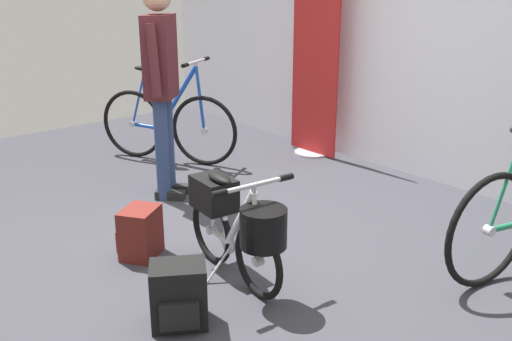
% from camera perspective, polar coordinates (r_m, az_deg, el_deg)
% --- Properties ---
extents(ground_plane, '(7.54, 7.54, 0.00)m').
position_cam_1_polar(ground_plane, '(3.89, -4.50, -8.01)').
color(ground_plane, '#38383F').
extents(back_wall, '(7.54, 0.10, 2.89)m').
position_cam_1_polar(back_wall, '(5.24, 17.38, 14.68)').
color(back_wall, silver).
rests_on(back_wall, ground_plane).
extents(floor_banner_stand, '(0.60, 0.36, 1.82)m').
position_cam_1_polar(floor_banner_stand, '(5.78, 5.81, 9.51)').
color(floor_banner_stand, '#B7B7BC').
rests_on(floor_banner_stand, ground_plane).
extents(folding_bike_foreground, '(0.96, 0.53, 0.69)m').
position_cam_1_polar(folding_bike_foreground, '(3.38, -1.86, -5.21)').
color(folding_bike_foreground, black).
rests_on(folding_bike_foreground, ground_plane).
extents(display_bike_left, '(1.28, 0.77, 1.01)m').
position_cam_1_polar(display_bike_left, '(5.67, -8.72, 4.62)').
color(display_bike_left, black).
rests_on(display_bike_left, ground_plane).
extents(visitor_near_wall, '(0.39, 0.41, 1.70)m').
position_cam_1_polar(visitor_near_wall, '(4.62, -9.31, 9.01)').
color(visitor_near_wall, navy).
rests_on(visitor_near_wall, ground_plane).
extents(backpack_on_floor, '(0.34, 0.36, 0.34)m').
position_cam_1_polar(backpack_on_floor, '(3.09, -7.62, -12.12)').
color(backpack_on_floor, black).
rests_on(backpack_on_floor, ground_plane).
extents(handbag_on_floor, '(0.32, 0.33, 0.33)m').
position_cam_1_polar(handbag_on_floor, '(3.83, -11.37, -6.05)').
color(handbag_on_floor, maroon).
rests_on(handbag_on_floor, ground_plane).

